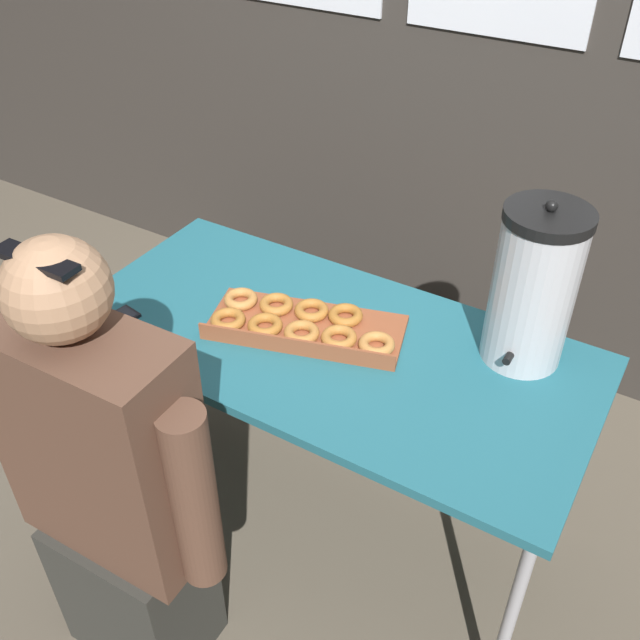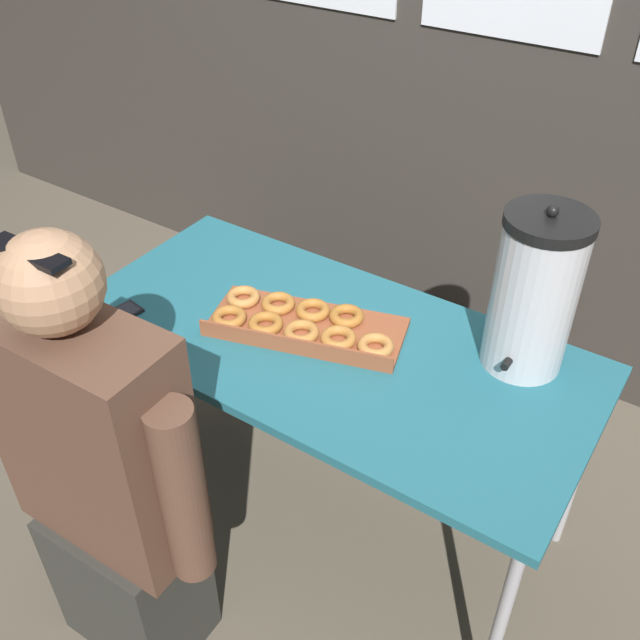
# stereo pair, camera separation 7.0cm
# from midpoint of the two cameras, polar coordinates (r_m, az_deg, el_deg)

# --- Properties ---
(ground_plane) EXTENTS (12.00, 12.00, 0.00)m
(ground_plane) POSITION_cam_midpoint_polar(r_m,az_deg,el_deg) (2.50, 1.27, -14.63)
(ground_plane) COLOR brown
(back_wall) EXTENTS (6.00, 0.11, 2.49)m
(back_wall) POSITION_cam_midpoint_polar(r_m,az_deg,el_deg) (2.67, 15.76, 20.45)
(back_wall) COLOR #38332D
(back_wall) RESTS_ON ground
(folding_table) EXTENTS (1.48, 0.71, 0.73)m
(folding_table) POSITION_cam_midpoint_polar(r_m,az_deg,el_deg) (2.01, 1.53, -2.64)
(folding_table) COLOR #236675
(folding_table) RESTS_ON ground
(donut_box) EXTENTS (0.59, 0.38, 0.05)m
(donut_box) POSITION_cam_midpoint_polar(r_m,az_deg,el_deg) (2.00, -0.47, -0.31)
(donut_box) COLOR brown
(donut_box) RESTS_ON folding_table
(coffee_urn) EXTENTS (0.22, 0.25, 0.47)m
(coffee_urn) POSITION_cam_midpoint_polar(r_m,az_deg,el_deg) (1.86, 17.81, 2.05)
(coffee_urn) COLOR silver
(coffee_urn) RESTS_ON folding_table
(cell_phone) EXTENTS (0.09, 0.15, 0.01)m
(cell_phone) POSITION_cam_midpoint_polar(r_m,az_deg,el_deg) (2.13, -15.03, 0.31)
(cell_phone) COLOR black
(cell_phone) RESTS_ON folding_table
(person_seated) EXTENTS (0.63, 0.26, 1.31)m
(person_seated) POSITION_cam_midpoint_polar(r_m,az_deg,el_deg) (1.82, -15.67, -12.56)
(person_seated) COLOR #33332D
(person_seated) RESTS_ON ground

